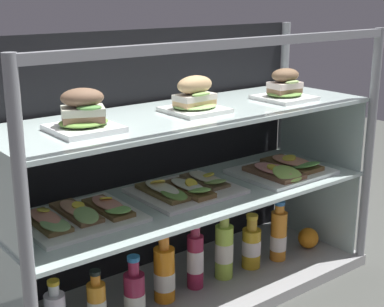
# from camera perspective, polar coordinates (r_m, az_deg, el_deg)

# --- Properties ---
(ground_plane) EXTENTS (6.00, 6.00, 0.02)m
(ground_plane) POSITION_cam_1_polar(r_m,az_deg,el_deg) (2.11, -0.00, -14.24)
(ground_plane) COLOR #494B46
(ground_plane) RESTS_ON ground
(case_base_deck) EXTENTS (1.38, 0.48, 0.04)m
(case_base_deck) POSITION_cam_1_polar(r_m,az_deg,el_deg) (2.09, -0.00, -13.50)
(case_base_deck) COLOR #9E9E9E
(case_base_deck) RESTS_ON ground
(case_frame) EXTENTS (1.38, 0.48, 0.93)m
(case_frame) POSITION_cam_1_polar(r_m,az_deg,el_deg) (2.00, -2.37, 0.22)
(case_frame) COLOR gray
(case_frame) RESTS_ON ground
(riser_lower_tier) EXTENTS (1.31, 0.41, 0.33)m
(riser_lower_tier) POSITION_cam_1_polar(r_m,az_deg,el_deg) (2.01, -0.00, -8.87)
(riser_lower_tier) COLOR silver
(riser_lower_tier) RESTS_ON case_base_deck
(shelf_lower_glass) EXTENTS (1.33, 0.43, 0.01)m
(shelf_lower_glass) POSITION_cam_1_polar(r_m,az_deg,el_deg) (1.94, -0.00, -4.26)
(shelf_lower_glass) COLOR silver
(shelf_lower_glass) RESTS_ON riser_lower_tier
(riser_upper_tier) EXTENTS (1.31, 0.41, 0.27)m
(riser_upper_tier) POSITION_cam_1_polar(r_m,az_deg,el_deg) (1.89, -0.00, -0.19)
(riser_upper_tier) COLOR silver
(riser_upper_tier) RESTS_ON shelf_lower_glass
(shelf_upper_glass) EXTENTS (1.33, 0.43, 0.01)m
(shelf_upper_glass) POSITION_cam_1_polar(r_m,az_deg,el_deg) (1.86, -0.00, 4.05)
(shelf_upper_glass) COLOR silver
(shelf_upper_glass) RESTS_ON riser_upper_tier
(plated_roll_sandwich_near_right_corner) EXTENTS (0.18, 0.18, 0.12)m
(plated_roll_sandwich_near_right_corner) POSITION_cam_1_polar(r_m,az_deg,el_deg) (1.61, -10.86, 3.82)
(plated_roll_sandwich_near_right_corner) COLOR white
(plated_roll_sandwich_near_right_corner) RESTS_ON shelf_upper_glass
(plated_roll_sandwich_right_of_center) EXTENTS (0.18, 0.18, 0.12)m
(plated_roll_sandwich_right_of_center) POSITION_cam_1_polar(r_m,az_deg,el_deg) (1.84, 0.23, 5.57)
(plated_roll_sandwich_right_of_center) COLOR white
(plated_roll_sandwich_right_of_center) RESTS_ON shelf_upper_glass
(plated_roll_sandwich_near_left_corner) EXTENTS (0.18, 0.18, 0.11)m
(plated_roll_sandwich_near_left_corner) POSITION_cam_1_polar(r_m,az_deg,el_deg) (2.08, 9.29, 6.49)
(plated_roll_sandwich_near_left_corner) COLOR white
(plated_roll_sandwich_near_left_corner) RESTS_ON shelf_upper_glass
(open_sandwich_tray_center) EXTENTS (0.34, 0.28, 0.05)m
(open_sandwich_tray_center) POSITION_cam_1_polar(r_m,az_deg,el_deg) (1.75, -11.22, -6.10)
(open_sandwich_tray_center) COLOR white
(open_sandwich_tray_center) RESTS_ON shelf_lower_glass
(open_sandwich_tray_near_left_corner) EXTENTS (0.34, 0.28, 0.06)m
(open_sandwich_tray_near_left_corner) POSITION_cam_1_polar(r_m,az_deg,el_deg) (1.94, -0.64, -3.51)
(open_sandwich_tray_near_left_corner) COLOR white
(open_sandwich_tray_near_left_corner) RESTS_ON shelf_lower_glass
(open_sandwich_tray_left_of_center) EXTENTS (0.34, 0.29, 0.06)m
(open_sandwich_tray_left_of_center) POSITION_cam_1_polar(r_m,az_deg,el_deg) (2.16, 9.21, -1.56)
(open_sandwich_tray_left_of_center) COLOR white
(open_sandwich_tray_left_of_center) RESTS_ON shelf_lower_glass
(juice_bottle_back_left) EXTENTS (0.06, 0.06, 0.20)m
(juice_bottle_back_left) POSITION_cam_1_polar(r_m,az_deg,el_deg) (1.82, -9.52, -14.82)
(juice_bottle_back_left) COLOR orange
(juice_bottle_back_left) RESTS_ON case_base_deck
(juice_bottle_front_left_end) EXTENTS (0.07, 0.07, 0.21)m
(juice_bottle_front_left_end) POSITION_cam_1_polar(r_m,az_deg,el_deg) (1.87, -5.79, -13.90)
(juice_bottle_front_left_end) COLOR maroon
(juice_bottle_front_left_end) RESTS_ON case_base_deck
(juice_bottle_front_second) EXTENTS (0.07, 0.07, 0.25)m
(juice_bottle_front_second) POSITION_cam_1_polar(r_m,az_deg,el_deg) (1.95, -2.79, -11.96)
(juice_bottle_front_second) COLOR orange
(juice_bottle_front_second) RESTS_ON case_base_deck
(juice_bottle_near_post) EXTENTS (0.06, 0.06, 0.24)m
(juice_bottle_near_post) POSITION_cam_1_polar(r_m,az_deg,el_deg) (2.02, 0.24, -10.63)
(juice_bottle_near_post) COLOR #9A2142
(juice_bottle_near_post) RESTS_ON case_base_deck
(juice_bottle_front_fourth) EXTENTS (0.07, 0.07, 0.25)m
(juice_bottle_front_fourth) POSITION_cam_1_polar(r_m,az_deg,el_deg) (2.09, 3.23, -9.66)
(juice_bottle_front_fourth) COLOR #B3D848
(juice_bottle_front_fourth) RESTS_ON case_base_deck
(juice_bottle_tucked_behind) EXTENTS (0.07, 0.07, 0.21)m
(juice_bottle_tucked_behind) POSITION_cam_1_polar(r_m,az_deg,el_deg) (2.18, 5.97, -9.17)
(juice_bottle_tucked_behind) COLOR gold
(juice_bottle_tucked_behind) RESTS_ON case_base_deck
(juice_bottle_back_right) EXTENTS (0.06, 0.06, 0.24)m
(juice_bottle_back_right) POSITION_cam_1_polar(r_m,az_deg,el_deg) (2.24, 8.67, -8.14)
(juice_bottle_back_right) COLOR orange
(juice_bottle_back_right) RESTS_ON case_base_deck
(orange_fruit_beside_bottles) EXTENTS (0.08, 0.08, 0.08)m
(orange_fruit_beside_bottles) POSITION_cam_1_polar(r_m,az_deg,el_deg) (2.38, 11.58, -8.29)
(orange_fruit_beside_bottles) COLOR orange
(orange_fruit_beside_bottles) RESTS_ON case_base_deck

